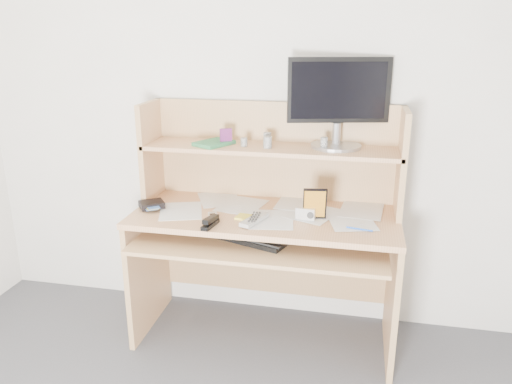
% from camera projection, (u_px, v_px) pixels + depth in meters
% --- Properties ---
extents(back_wall, '(3.60, 0.04, 2.50)m').
position_uv_depth(back_wall, '(276.00, 110.00, 2.78)').
color(back_wall, silver).
rests_on(back_wall, floor).
extents(desk, '(1.40, 0.70, 1.30)m').
position_uv_depth(desk, '(268.00, 218.00, 2.73)').
color(desk, tan).
rests_on(desk, floor).
extents(paper_clutter, '(1.32, 0.54, 0.01)m').
position_uv_depth(paper_clutter, '(265.00, 213.00, 2.63)').
color(paper_clutter, silver).
rests_on(paper_clutter, desk).
extents(keyboard, '(0.52, 0.33, 0.03)m').
position_uv_depth(keyboard, '(243.00, 234.00, 2.58)').
color(keyboard, black).
rests_on(keyboard, desk).
extents(tv_remote, '(0.12, 0.21, 0.02)m').
position_uv_depth(tv_remote, '(254.00, 220.00, 2.51)').
color(tv_remote, '#9D9D98').
rests_on(tv_remote, paper_clutter).
extents(flip_phone, '(0.08, 0.10, 0.02)m').
position_uv_depth(flip_phone, '(213.00, 215.00, 2.56)').
color(flip_phone, silver).
rests_on(flip_phone, paper_clutter).
extents(stapler, '(0.06, 0.14, 0.04)m').
position_uv_depth(stapler, '(210.00, 222.00, 2.45)').
color(stapler, black).
rests_on(stapler, paper_clutter).
extents(wallet, '(0.16, 0.16, 0.03)m').
position_uv_depth(wallet, '(152.00, 204.00, 2.71)').
color(wallet, black).
rests_on(wallet, paper_clutter).
extents(sticky_note_pad, '(0.09, 0.09, 0.01)m').
position_uv_depth(sticky_note_pad, '(244.00, 217.00, 2.58)').
color(sticky_note_pad, gold).
rests_on(sticky_note_pad, desk).
extents(digital_camera, '(0.10, 0.05, 0.06)m').
position_uv_depth(digital_camera, '(306.00, 213.00, 2.54)').
color(digital_camera, silver).
rests_on(digital_camera, paper_clutter).
extents(game_case, '(0.12, 0.03, 0.17)m').
position_uv_depth(game_case, '(315.00, 204.00, 2.52)').
color(game_case, black).
rests_on(game_case, paper_clutter).
extents(blue_pen, '(0.13, 0.03, 0.01)m').
position_uv_depth(blue_pen, '(359.00, 229.00, 2.41)').
color(blue_pen, blue).
rests_on(blue_pen, paper_clutter).
extents(card_box, '(0.07, 0.05, 0.09)m').
position_uv_depth(card_box, '(226.00, 137.00, 2.70)').
color(card_box, maroon).
rests_on(card_box, desk).
extents(shelf_book, '(0.22, 0.24, 0.02)m').
position_uv_depth(shelf_book, '(214.00, 143.00, 2.70)').
color(shelf_book, '#36874C').
rests_on(shelf_book, desk).
extents(chip_stack_a, '(0.05, 0.05, 0.06)m').
position_uv_depth(chip_stack_a, '(268.00, 142.00, 2.62)').
color(chip_stack_a, black).
rests_on(chip_stack_a, desk).
extents(chip_stack_b, '(0.05, 0.05, 0.07)m').
position_uv_depth(chip_stack_b, '(267.00, 139.00, 2.69)').
color(chip_stack_b, white).
rests_on(chip_stack_b, desk).
extents(chip_stack_c, '(0.04, 0.04, 0.05)m').
position_uv_depth(chip_stack_c, '(244.00, 142.00, 2.67)').
color(chip_stack_c, black).
rests_on(chip_stack_c, desk).
extents(chip_stack_d, '(0.04, 0.04, 0.06)m').
position_uv_depth(chip_stack_d, '(324.00, 143.00, 2.59)').
color(chip_stack_d, silver).
rests_on(chip_stack_d, desk).
extents(monitor, '(0.53, 0.27, 0.46)m').
position_uv_depth(monitor, '(338.00, 100.00, 2.60)').
color(monitor, '#A5A5AA').
rests_on(monitor, desk).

